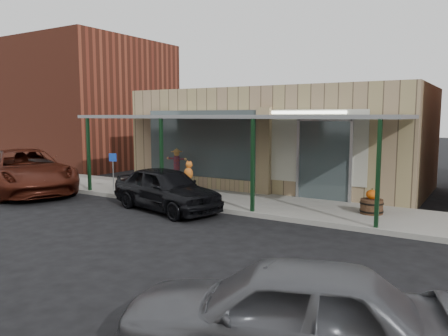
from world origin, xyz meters
The scene contains 11 objects.
ground centered at (0.00, 0.00, 0.00)m, with size 120.00×120.00×0.00m, color black.
sidewalk centered at (0.00, 3.60, 0.07)m, with size 40.00×3.20×0.15m, color gray.
storefront centered at (0.00, 8.16, 2.09)m, with size 12.00×6.25×4.20m.
awning centered at (0.00, 3.56, 3.01)m, with size 12.00×3.00×3.04m.
block_buildings_near centered at (2.01, 9.20, 3.77)m, with size 61.00×8.00×8.00m.
barrel_scarecrow centered at (-2.82, 4.30, 0.70)m, with size 0.97×0.80×1.64m.
barrel_pumpkin centered at (5.00, 3.75, 0.43)m, with size 0.78×0.78×0.78m.
handicap_sign centered at (-4.44, 2.40, 1.11)m, with size 0.30×0.12×1.49m.
parked_sedan centered at (-0.97, 1.38, 0.72)m, with size 4.48×2.63×1.59m.
car_maroon centered at (-7.96, 0.99, 0.87)m, with size 2.89×6.26×1.74m, color #46180E.
car_far_b centered at (5.97, -4.88, 0.69)m, with size 1.63×4.05×1.38m, color #525359.
Camera 1 is at (8.04, -9.53, 3.07)m, focal length 35.00 mm.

